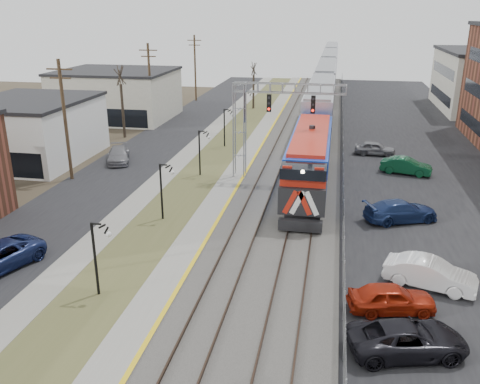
% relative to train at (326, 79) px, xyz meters
% --- Properties ---
extents(street_west, '(7.00, 120.00, 0.04)m').
position_rel_train_xyz_m(street_west, '(-17.00, -38.02, -2.92)').
color(street_west, black).
rests_on(street_west, ground).
extents(sidewalk, '(2.00, 120.00, 0.08)m').
position_rel_train_xyz_m(sidewalk, '(-12.50, -38.02, -2.90)').
color(sidewalk, gray).
rests_on(sidewalk, ground).
extents(grass_median, '(4.00, 120.00, 0.06)m').
position_rel_train_xyz_m(grass_median, '(-9.50, -38.02, -2.91)').
color(grass_median, '#4E4F2A').
rests_on(grass_median, ground).
extents(platform, '(2.00, 120.00, 0.24)m').
position_rel_train_xyz_m(platform, '(-6.50, -38.02, -2.82)').
color(platform, gray).
rests_on(platform, ground).
extents(ballast_bed, '(8.00, 120.00, 0.20)m').
position_rel_train_xyz_m(ballast_bed, '(-1.50, -38.02, -2.84)').
color(ballast_bed, '#595651').
rests_on(ballast_bed, ground).
extents(parking_lot, '(16.00, 120.00, 0.04)m').
position_rel_train_xyz_m(parking_lot, '(10.50, -38.02, -2.92)').
color(parking_lot, black).
rests_on(parking_lot, ground).
extents(platform_edge, '(0.24, 120.00, 0.01)m').
position_rel_train_xyz_m(platform_edge, '(-5.62, -38.02, -2.69)').
color(platform_edge, gold).
rests_on(platform_edge, platform).
extents(track_near, '(1.58, 120.00, 0.15)m').
position_rel_train_xyz_m(track_near, '(-3.50, -38.02, -2.66)').
color(track_near, '#2D2119').
rests_on(track_near, ballast_bed).
extents(track_far, '(1.58, 120.00, 0.15)m').
position_rel_train_xyz_m(track_far, '(-0.00, -38.02, -2.66)').
color(track_far, '#2D2119').
rests_on(track_far, ballast_bed).
extents(train, '(3.00, 108.65, 5.33)m').
position_rel_train_xyz_m(train, '(0.00, 0.00, 0.00)').
color(train, '#163CB8').
rests_on(train, ground).
extents(signal_gantry, '(9.00, 1.07, 8.15)m').
position_rel_train_xyz_m(signal_gantry, '(-4.28, -45.02, 2.65)').
color(signal_gantry, gray).
rests_on(signal_gantry, ground).
extents(lampposts, '(0.14, 62.14, 4.00)m').
position_rel_train_xyz_m(lampposts, '(-9.50, -54.73, -0.94)').
color(lampposts, black).
rests_on(lampposts, ground).
extents(utility_poles, '(0.28, 80.28, 10.00)m').
position_rel_train_xyz_m(utility_poles, '(-20.00, -48.02, 2.06)').
color(utility_poles, '#4C3823').
rests_on(utility_poles, ground).
extents(fence, '(0.04, 120.00, 1.60)m').
position_rel_train_xyz_m(fence, '(2.70, -38.02, -2.14)').
color(fence, gray).
rests_on(fence, ground).
extents(bare_trees, '(12.30, 42.30, 5.95)m').
position_rel_train_xyz_m(bare_trees, '(-18.16, -34.10, -0.24)').
color(bare_trees, '#382D23').
rests_on(bare_trees, ground).
extents(car_lot_a, '(4.36, 2.43, 1.40)m').
position_rel_train_xyz_m(car_lot_a, '(4.93, -63.86, -2.24)').
color(car_lot_a, '#9C1F0C').
rests_on(car_lot_a, ground).
extents(car_lot_b, '(4.88, 2.91, 1.52)m').
position_rel_train_xyz_m(car_lot_b, '(7.11, -61.10, -2.18)').
color(car_lot_b, white).
rests_on(car_lot_b, ground).
extents(car_lot_c, '(5.39, 3.47, 1.38)m').
position_rel_train_xyz_m(car_lot_c, '(5.30, -66.99, -2.25)').
color(car_lot_c, black).
rests_on(car_lot_c, ground).
extents(car_lot_d, '(5.44, 3.86, 1.46)m').
position_rel_train_xyz_m(car_lot_d, '(6.56, -52.32, -2.21)').
color(car_lot_d, navy).
rests_on(car_lot_d, ground).
extents(car_lot_e, '(4.02, 1.78, 1.35)m').
position_rel_train_xyz_m(car_lot_e, '(5.85, -35.48, -2.27)').
color(car_lot_e, slate).
rests_on(car_lot_e, ground).
extents(car_lot_f, '(4.56, 2.51, 1.42)m').
position_rel_train_xyz_m(car_lot_f, '(8.16, -41.29, -2.23)').
color(car_lot_f, '#0E4727').
rests_on(car_lot_f, ground).
extents(car_street_b, '(3.49, 5.11, 1.37)m').
position_rel_train_xyz_m(car_street_b, '(-18.14, -42.43, -2.25)').
color(car_street_b, slate).
rests_on(car_street_b, ground).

